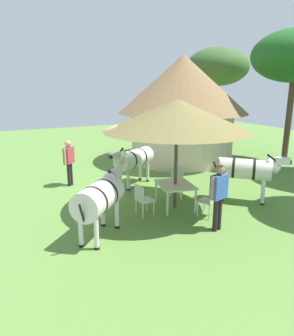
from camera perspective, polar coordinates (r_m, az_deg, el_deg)
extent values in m
plane|color=#5A843A|center=(10.88, -2.39, -4.47)|extent=(36.00, 36.00, 0.00)
cylinder|color=beige|center=(15.42, 6.26, 5.62)|extent=(4.81, 4.81, 2.29)
cone|color=olive|center=(15.23, 6.52, 14.80)|extent=(6.06, 6.06, 2.63)
cylinder|color=brown|center=(9.31, 5.17, -0.41)|extent=(0.10, 0.10, 2.32)
cone|color=olive|center=(9.02, 5.41, 9.47)|extent=(4.20, 4.20, 0.89)
cube|color=silver|center=(9.43, 5.11, -2.98)|extent=(1.39, 1.19, 0.04)
cylinder|color=silver|center=(10.19, 6.23, -3.84)|extent=(0.06, 0.06, 0.70)
cylinder|color=silver|center=(9.23, 8.74, -5.95)|extent=(0.06, 0.06, 0.70)
cylinder|color=silver|center=(9.92, 1.65, -4.27)|extent=(0.06, 0.06, 0.70)
cylinder|color=silver|center=(8.93, 3.71, -6.52)|extent=(0.06, 0.06, 0.70)
cube|color=silver|center=(10.53, 5.33, -2.61)|extent=(0.59, 0.60, 0.04)
cube|color=silver|center=(10.65, 5.40, -1.15)|extent=(0.28, 0.39, 0.45)
cylinder|color=silver|center=(10.43, 6.31, -4.13)|extent=(0.04, 0.04, 0.45)
cylinder|color=silver|center=(10.44, 4.22, -4.05)|extent=(0.04, 0.04, 0.45)
cylinder|color=silver|center=(10.77, 6.35, -3.51)|extent=(0.04, 0.04, 0.45)
cylinder|color=silver|center=(10.78, 4.33, -3.43)|extent=(0.04, 0.04, 0.45)
cube|color=silver|center=(8.95, -0.39, -5.75)|extent=(0.48, 0.46, 0.04)
cube|color=silver|center=(8.78, -1.45, -4.61)|extent=(0.44, 0.08, 0.45)
cylinder|color=silver|center=(9.27, -0.06, -6.50)|extent=(0.04, 0.04, 0.45)
cylinder|color=silver|center=(8.97, 1.24, -7.24)|extent=(0.04, 0.04, 0.45)
cylinder|color=silver|center=(9.10, -1.99, -6.93)|extent=(0.04, 0.04, 0.45)
cylinder|color=silver|center=(8.79, -0.73, -7.71)|extent=(0.04, 0.04, 0.45)
cube|color=silver|center=(9.03, 10.77, -5.85)|extent=(0.57, 0.58, 0.04)
cube|color=silver|center=(8.87, 11.93, -4.74)|extent=(0.23, 0.41, 0.45)
cylinder|color=silver|center=(9.03, 9.12, -7.30)|extent=(0.04, 0.04, 0.45)
cylinder|color=silver|center=(9.34, 10.26, -6.58)|extent=(0.04, 0.04, 0.45)
cylinder|color=silver|center=(8.87, 11.16, -7.80)|extent=(0.04, 0.04, 0.45)
cylinder|color=silver|center=(9.19, 12.25, -7.04)|extent=(0.04, 0.04, 0.45)
cylinder|color=black|center=(8.19, 12.23, -8.30)|extent=(0.13, 0.13, 0.86)
cylinder|color=black|center=(8.30, 12.88, -8.01)|extent=(0.13, 0.13, 0.86)
cube|color=#375CB7|center=(7.99, 12.85, -3.30)|extent=(0.32, 0.50, 0.61)
cylinder|color=#9C6B52|center=(7.78, 11.69, -3.59)|extent=(0.09, 0.09, 0.57)
cylinder|color=#9C6B52|center=(8.19, 13.97, -2.80)|extent=(0.09, 0.09, 0.57)
sphere|color=#9C6B52|center=(7.87, 13.03, -0.26)|extent=(0.23, 0.23, 0.23)
cylinder|color=black|center=(11.94, -13.53, -1.03)|extent=(0.12, 0.12, 0.84)
cylinder|color=black|center=(11.81, -13.89, -1.21)|extent=(0.12, 0.12, 0.84)
cube|color=#B33B43|center=(11.70, -13.92, 2.24)|extent=(0.47, 0.46, 0.59)
cylinder|color=tan|center=(11.92, -13.31, 2.58)|extent=(0.09, 0.09, 0.56)
cylinder|color=tan|center=(11.49, -14.58, 2.05)|extent=(0.09, 0.09, 0.56)
sphere|color=tan|center=(11.62, -14.06, 4.30)|extent=(0.23, 0.23, 0.23)
cylinder|color=silver|center=(11.46, -2.30, 1.73)|extent=(1.39, 1.75, 0.64)
cylinder|color=black|center=(11.73, -1.37, 2.04)|extent=(0.60, 0.40, 0.65)
cylinder|color=black|center=(11.23, -3.18, 1.44)|extent=(0.60, 0.40, 0.65)
cylinder|color=silver|center=(10.78, -4.85, 1.81)|extent=(0.52, 0.60, 0.49)
cube|color=silver|center=(10.53, -5.80, 2.37)|extent=(0.36, 0.44, 0.20)
cube|color=black|center=(10.40, -6.41, 2.03)|extent=(0.16, 0.16, 0.12)
cube|color=black|center=(10.73, -4.87, 2.85)|extent=(0.22, 0.34, 0.28)
cylinder|color=silver|center=(11.03, -3.41, -2.14)|extent=(0.11, 0.11, 0.76)
cylinder|color=black|center=(11.14, -3.38, -3.86)|extent=(0.13, 0.13, 0.06)
cylinder|color=silver|center=(11.24, -4.85, -1.85)|extent=(0.11, 0.11, 0.76)
cylinder|color=black|center=(11.34, -4.81, -3.54)|extent=(0.13, 0.13, 0.06)
cylinder|color=silver|center=(12.03, 0.13, -0.67)|extent=(0.11, 0.11, 0.76)
cylinder|color=black|center=(12.13, 0.13, -2.26)|extent=(0.13, 0.13, 0.06)
cylinder|color=silver|center=(12.21, -1.25, -0.43)|extent=(0.11, 0.11, 0.76)
cylinder|color=black|center=(12.31, -1.24, -2.00)|extent=(0.13, 0.13, 0.06)
cylinder|color=black|center=(12.20, 0.08, 2.06)|extent=(0.16, 0.23, 0.53)
cylinder|color=silver|center=(7.58, -8.66, -5.28)|extent=(1.59, 1.57, 0.71)
cylinder|color=black|center=(7.33, -9.72, -6.05)|extent=(0.57, 0.58, 0.73)
cylinder|color=black|center=(7.81, -7.77, -4.63)|extent=(0.57, 0.58, 0.73)
cylinder|color=silver|center=(8.17, -6.35, -2.37)|extent=(0.62, 0.62, 0.52)
cube|color=silver|center=(8.37, -5.61, -0.79)|extent=(0.41, 0.41, 0.20)
cube|color=black|center=(8.54, -5.12, -0.67)|extent=(0.17, 0.17, 0.12)
cube|color=black|center=(8.12, -6.39, -1.02)|extent=(0.29, 0.28, 0.28)
cylinder|color=silver|center=(8.38, -7.94, -7.96)|extent=(0.11, 0.11, 0.74)
cylinder|color=black|center=(8.52, -7.86, -10.08)|extent=(0.13, 0.13, 0.06)
cylinder|color=silver|center=(8.22, -5.45, -8.33)|extent=(0.11, 0.11, 0.74)
cylinder|color=black|center=(8.36, -5.39, -10.48)|extent=(0.13, 0.13, 0.06)
cylinder|color=silver|center=(7.45, -11.85, -11.16)|extent=(0.11, 0.11, 0.74)
cylinder|color=black|center=(7.61, -11.71, -13.48)|extent=(0.13, 0.13, 0.06)
cylinder|color=silver|center=(7.28, -9.10, -11.68)|extent=(0.11, 0.11, 0.74)
cylinder|color=black|center=(7.44, -8.99, -14.04)|extent=(0.13, 0.13, 0.06)
cylinder|color=black|center=(6.96, -11.61, -8.20)|extent=(0.20, 0.20, 0.53)
cylinder|color=silver|center=(10.30, 17.13, -0.15)|extent=(1.57, 1.58, 0.63)
cylinder|color=black|center=(10.31, 15.36, 0.00)|extent=(0.51, 0.51, 0.64)
cylinder|color=black|center=(10.30, 18.72, -0.27)|extent=(0.51, 0.51, 0.64)
cylinder|color=silver|center=(10.28, 21.64, 0.46)|extent=(0.57, 0.58, 0.49)
cube|color=silver|center=(10.27, 23.28, 1.20)|extent=(0.41, 0.41, 0.20)
cube|color=black|center=(10.29, 24.26, 0.96)|extent=(0.17, 0.17, 0.12)
cube|color=black|center=(10.23, 21.75, 1.55)|extent=(0.29, 0.29, 0.28)
cylinder|color=silver|center=(10.65, 20.15, -3.52)|extent=(0.11, 0.11, 0.82)
cylinder|color=black|center=(10.77, 19.97, -5.43)|extent=(0.13, 0.13, 0.06)
cylinder|color=silver|center=(10.32, 20.19, -4.10)|extent=(0.11, 0.11, 0.82)
cylinder|color=black|center=(10.45, 20.01, -6.07)|extent=(0.13, 0.13, 0.06)
cylinder|color=silver|center=(10.67, 13.64, -2.99)|extent=(0.11, 0.11, 0.82)
cylinder|color=black|center=(10.78, 13.51, -4.90)|extent=(0.13, 0.13, 0.06)
cylinder|color=silver|center=(10.34, 13.46, -3.55)|extent=(0.11, 0.11, 0.82)
cylinder|color=black|center=(10.46, 13.34, -5.52)|extent=(0.13, 0.13, 0.06)
cylinder|color=black|center=(10.37, 12.41, -0.30)|extent=(0.20, 0.20, 0.53)
cylinder|color=brown|center=(16.01, 24.08, 7.40)|extent=(0.27, 0.27, 3.75)
cylinder|color=#4F412B|center=(20.23, 12.13, 9.41)|extent=(0.20, 0.20, 3.58)
ellipsoid|color=#355A27|center=(20.17, 12.58, 17.38)|extent=(3.71, 3.71, 2.22)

